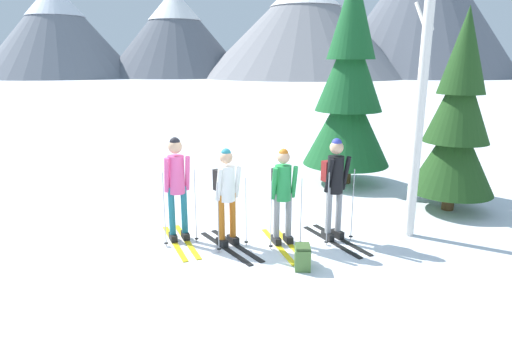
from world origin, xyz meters
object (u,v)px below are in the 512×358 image
(skier_in_white, at_px, (226,192))
(skier_in_black, at_px, (335,183))
(skier_in_green, at_px, (283,191))
(pine_tree_mid, at_px, (349,89))
(skier_in_pink, at_px, (177,183))
(pine_tree_near, at_px, (457,121))
(backpack_on_snow_front, at_px, (303,257))
(birch_tree_tall, at_px, (422,92))

(skier_in_white, bearing_deg, skier_in_black, 9.55)
(skier_in_white, distance_m, skier_in_green, 0.96)
(skier_in_green, distance_m, pine_tree_mid, 4.71)
(skier_in_black, bearing_deg, skier_in_green, -166.17)
(skier_in_green, relative_size, skier_in_black, 0.92)
(skier_in_pink, relative_size, pine_tree_near, 0.45)
(pine_tree_near, bearing_deg, backpack_on_snow_front, -139.31)
(birch_tree_tall, xyz_separation_m, backpack_on_snow_front, (-2.08, -1.42, -2.40))
(pine_tree_near, relative_size, pine_tree_mid, 0.78)
(skier_in_green, bearing_deg, pine_tree_mid, 66.27)
(skier_in_black, distance_m, birch_tree_tall, 2.12)
(skier_in_white, xyz_separation_m, birch_tree_tall, (3.31, 0.54, 1.63))
(pine_tree_mid, height_order, birch_tree_tall, pine_tree_mid)
(backpack_on_snow_front, bearing_deg, skier_in_green, 106.01)
(skier_in_green, bearing_deg, skier_in_black, 13.83)
(skier_in_pink, xyz_separation_m, backpack_on_snow_front, (2.11, -1.08, -0.88))
(skier_in_pink, relative_size, skier_in_green, 1.10)
(skier_in_pink, bearing_deg, pine_tree_mid, 47.70)
(birch_tree_tall, bearing_deg, pine_tree_near, 48.76)
(skier_in_pink, bearing_deg, skier_in_white, -12.53)
(pine_tree_near, xyz_separation_m, birch_tree_tall, (-1.29, -1.47, 0.69))
(pine_tree_mid, bearing_deg, backpack_on_snow_front, -106.70)
(birch_tree_tall, distance_m, backpack_on_snow_front, 3.48)
(skier_in_white, xyz_separation_m, pine_tree_near, (4.60, 2.01, 0.94))
(skier_in_pink, height_order, backpack_on_snow_front, skier_in_pink)
(skier_in_black, bearing_deg, birch_tree_tall, 8.81)
(skier_in_green, distance_m, skier_in_black, 0.95)
(birch_tree_tall, bearing_deg, skier_in_white, -170.77)
(skier_in_black, height_order, backpack_on_snow_front, skier_in_black)
(skier_in_green, height_order, pine_tree_mid, pine_tree_mid)
(backpack_on_snow_front, bearing_deg, birch_tree_tall, 34.41)
(skier_in_pink, distance_m, skier_in_white, 0.90)
(skier_in_pink, xyz_separation_m, pine_tree_mid, (3.63, 3.99, 1.36))
(skier_in_green, bearing_deg, backpack_on_snow_front, -73.99)
(skier_in_green, distance_m, birch_tree_tall, 2.90)
(skier_in_pink, relative_size, pine_tree_mid, 0.35)
(skier_in_black, relative_size, backpack_on_snow_front, 4.83)
(skier_in_pink, distance_m, pine_tree_mid, 5.57)
(skier_in_white, distance_m, skier_in_black, 1.90)
(skier_in_pink, bearing_deg, backpack_on_snow_front, -27.07)
(skier_in_pink, relative_size, birch_tree_tall, 0.37)
(skier_in_green, xyz_separation_m, birch_tree_tall, (2.36, 0.45, 1.64))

